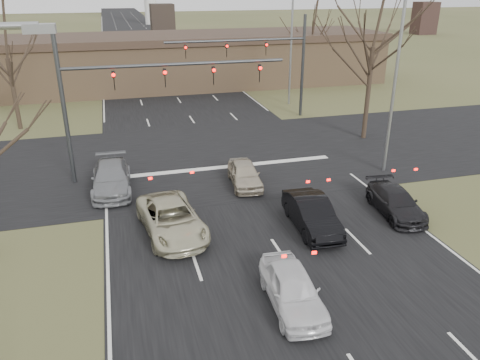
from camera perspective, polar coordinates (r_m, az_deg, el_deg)
The scene contains 17 objects.
ground at distance 17.20m, azimuth 8.45°, elevation -13.88°, with size 360.00×360.00×0.00m, color #474C28.
road_main at distance 73.43m, azimuth -10.89°, elevation 14.53°, with size 14.00×300.00×0.02m, color black.
road_cross at distance 29.91m, azimuth -2.92°, elevation 2.92°, with size 200.00×14.00×0.02m, color black.
building at distance 51.65m, azimuth -6.52°, elevation 14.36°, with size 42.40×10.40×5.30m.
mast_arm_near at distance 26.00m, azimuth -13.67°, elevation 10.84°, with size 12.12×0.24×8.00m.
mast_arm_far at distance 37.85m, azimuth 3.65°, elevation 14.96°, with size 11.12×0.24×8.00m.
streetlight_right_near at distance 27.30m, azimuth 18.14°, elevation 12.02°, with size 2.34×0.25×10.00m.
streetlight_right_far at distance 42.58m, azimuth 6.04°, elevation 16.54°, with size 2.34×0.25×10.00m.
tree_right_near at distance 33.17m, azimuth 16.42°, elevation 19.76°, with size 6.90×6.90×11.50m.
tree_left_far at distance 38.23m, azimuth -27.07°, elevation 16.23°, with size 5.70×5.70×9.50m.
tree_right_far at distance 52.00m, azimuth 8.96°, elevation 19.05°, with size 5.40×5.40×9.00m.
car_silver_suv at distance 20.72m, azimuth -8.34°, elevation -4.71°, with size 2.35×5.10×1.42m, color beige.
car_white_sedan at distance 16.34m, azimuth 6.42°, elevation -13.02°, with size 1.60×3.98×1.36m, color silver.
car_black_hatch at distance 21.15m, azimuth 8.73°, elevation -4.10°, with size 1.52×4.36×1.44m, color black.
car_charcoal_sedan at distance 23.46m, azimuth 18.46°, elevation -2.58°, with size 1.68×4.14×1.20m, color black.
car_grey_ahead at distance 25.64m, azimuth -15.42°, elevation 0.25°, with size 1.99×4.89×1.42m, color gray.
car_silver_ahead at distance 25.39m, azimuth 0.56°, elevation 0.74°, with size 1.53×3.80×1.30m, color #BDB199.
Camera 1 is at (-5.97, -12.47, 10.23)m, focal length 35.00 mm.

